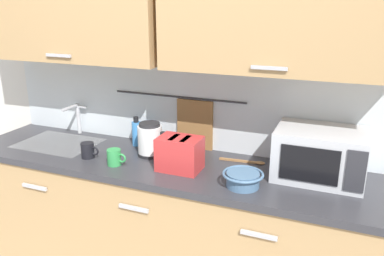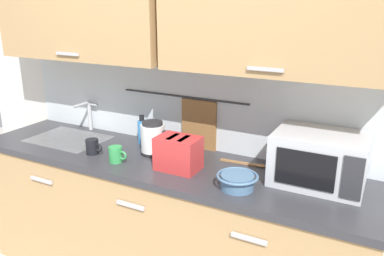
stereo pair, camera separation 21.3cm
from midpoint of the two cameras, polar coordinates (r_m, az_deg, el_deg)
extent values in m
cube|color=tan|center=(2.58, -2.02, -14.33)|extent=(2.50, 0.60, 0.86)
cube|color=#B7B7BC|center=(2.60, -19.03, -7.27)|extent=(0.18, 0.02, 0.02)
cube|color=#B7B7BC|center=(2.19, -6.23, -11.24)|extent=(0.18, 0.02, 0.02)
cube|color=#B7B7BC|center=(1.94, 11.59, -15.68)|extent=(0.18, 0.02, 0.02)
cube|color=#333338|center=(2.37, -2.14, -5.07)|extent=(2.53, 0.63, 0.04)
cube|color=#9EA0A5|center=(2.82, -15.53, -2.41)|extent=(0.52, 0.38, 0.09)
cube|color=silver|center=(2.53, 1.49, 5.27)|extent=(3.70, 0.06, 2.50)
cube|color=silver|center=(2.52, 1.11, 3.44)|extent=(2.50, 0.01, 0.55)
cube|color=tan|center=(2.66, -13.41, 17.36)|extent=(1.23, 0.33, 0.70)
cube|color=#B7B7BC|center=(2.55, -15.52, 10.42)|extent=(0.18, 0.01, 0.02)
cube|color=tan|center=(2.07, 15.77, 17.18)|extent=(1.23, 0.33, 0.70)
cube|color=#B7B7BC|center=(1.93, 13.87, 8.34)|extent=(0.18, 0.01, 0.02)
cylinder|color=#333338|center=(2.49, 1.11, 4.59)|extent=(0.90, 0.01, 0.01)
cube|color=olive|center=(2.49, 3.47, 0.24)|extent=(0.24, 0.02, 0.34)
cylinder|color=#B2B5BA|center=(2.94, -12.76, 1.78)|extent=(0.03, 0.03, 0.22)
cylinder|color=#B2B5BA|center=(2.86, -13.92, 3.30)|extent=(0.02, 0.16, 0.02)
cube|color=#B2B5BA|center=(2.89, -12.27, 3.39)|extent=(0.07, 0.02, 0.01)
cube|color=silver|center=(2.15, 20.87, -4.28)|extent=(0.46, 0.34, 0.27)
cube|color=black|center=(1.99, 19.20, -5.84)|extent=(0.29, 0.01, 0.18)
cube|color=#2D2D33|center=(1.98, 25.35, -6.77)|extent=(0.09, 0.01, 0.21)
cylinder|color=black|center=(2.45, -3.22, -3.57)|extent=(0.16, 0.16, 0.02)
cylinder|color=white|center=(2.41, -3.26, -1.50)|extent=(0.15, 0.15, 0.17)
cylinder|color=#262628|center=(2.38, -3.30, 0.66)|extent=(0.13, 0.13, 0.02)
torus|color=black|center=(2.37, -1.32, -1.65)|extent=(0.11, 0.02, 0.11)
cylinder|color=#3F8CD8|center=(2.60, -4.98, -0.63)|extent=(0.06, 0.06, 0.16)
cylinder|color=black|center=(2.57, -5.04, 1.44)|extent=(0.03, 0.03, 0.04)
cylinder|color=black|center=(2.48, -12.05, -2.72)|extent=(0.08, 0.08, 0.09)
torus|color=black|center=(2.45, -11.11, -2.88)|extent=(0.06, 0.01, 0.06)
cylinder|color=#4C7093|center=(2.01, 9.70, -7.84)|extent=(0.17, 0.17, 0.07)
torus|color=#4C7093|center=(2.00, 9.74, -7.02)|extent=(0.21, 0.21, 0.01)
cube|color=red|center=(2.19, 0.78, -3.77)|extent=(0.24, 0.17, 0.19)
cube|color=black|center=(2.17, -0.04, -1.43)|extent=(0.03, 0.12, 0.01)
cube|color=black|center=(2.14, 1.62, -1.72)|extent=(0.03, 0.12, 0.01)
cube|color=black|center=(2.24, -2.15, -2.53)|extent=(0.02, 0.02, 0.02)
cylinder|color=green|center=(2.33, -8.58, -3.88)|extent=(0.08, 0.08, 0.09)
torus|color=green|center=(2.30, -7.53, -4.07)|extent=(0.06, 0.01, 0.06)
cube|color=#9E7042|center=(2.33, 9.41, -5.03)|extent=(0.22, 0.03, 0.01)
ellipsoid|color=#9E7042|center=(2.30, 12.68, -5.45)|extent=(0.06, 0.04, 0.01)
camera|label=1|loc=(0.11, -87.25, 0.88)|focal=36.42mm
camera|label=2|loc=(0.11, 92.75, -0.88)|focal=36.42mm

